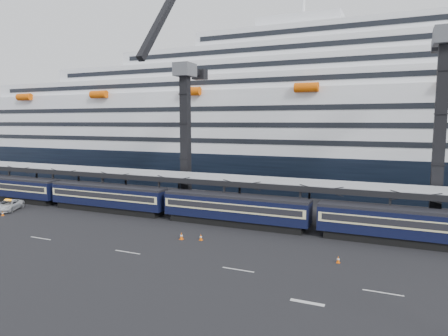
% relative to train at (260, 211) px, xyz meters
% --- Properties ---
extents(ground, '(260.00, 260.00, 0.00)m').
position_rel_train_xyz_m(ground, '(4.65, -10.00, -2.20)').
color(ground, black).
rests_on(ground, ground).
extents(lane_markings, '(111.00, 4.27, 0.02)m').
position_rel_train_xyz_m(lane_markings, '(12.80, -15.23, -2.19)').
color(lane_markings, beige).
rests_on(lane_markings, ground).
extents(train, '(133.05, 3.00, 4.05)m').
position_rel_train_xyz_m(train, '(0.00, 0.00, 0.00)').
color(train, black).
rests_on(train, ground).
extents(canopy, '(130.00, 6.25, 5.53)m').
position_rel_train_xyz_m(canopy, '(4.65, 4.00, 3.05)').
color(canopy, '#919398').
rests_on(canopy, ground).
extents(cruise_ship, '(214.09, 28.84, 34.00)m').
position_rel_train_xyz_m(cruise_ship, '(3.57, 35.99, 10.14)').
color(cruise_ship, black).
rests_on(cruise_ship, ground).
extents(crane_dark_near, '(4.50, 17.75, 35.08)m').
position_rel_train_xyz_m(crane_dark_near, '(-15.35, 8.59, 9.73)').
color(crane_dark_near, '#46484D').
rests_on(crane_dark_near, ground).
extents(crane_dark_mid, '(4.50, 18.24, 39.64)m').
position_rel_train_xyz_m(crane_dark_mid, '(19.65, 7.59, 11.16)').
color(crane_dark_mid, '#46484D').
rests_on(crane_dark_mid, ground).
extents(pickup_truck, '(4.72, 6.09, 1.54)m').
position_rel_train_xyz_m(pickup_truck, '(-37.30, -5.51, -1.43)').
color(pickup_truck, '#B7BABE').
rests_on(pickup_truck, ground).
extents(traffic_cone_b, '(0.34, 0.34, 0.67)m').
position_rel_train_xyz_m(traffic_cone_b, '(-35.10, -8.17, -1.87)').
color(traffic_cone_b, '#E75907').
rests_on(traffic_cone_b, ground).
extents(traffic_cone_c, '(0.42, 0.42, 0.85)m').
position_rel_train_xyz_m(traffic_cone_c, '(-6.55, -8.00, -1.78)').
color(traffic_cone_c, '#E75907').
rests_on(traffic_cone_c, ground).
extents(traffic_cone_d, '(0.37, 0.37, 0.75)m').
position_rel_train_xyz_m(traffic_cone_d, '(-4.41, -7.40, -1.83)').
color(traffic_cone_d, '#E75907').
rests_on(traffic_cone_d, ground).
extents(traffic_cone_e, '(0.34, 0.34, 0.68)m').
position_rel_train_xyz_m(traffic_cone_e, '(10.56, -8.63, -1.86)').
color(traffic_cone_e, '#E75907').
rests_on(traffic_cone_e, ground).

